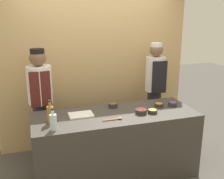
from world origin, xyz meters
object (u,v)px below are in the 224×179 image
Objects in this scene: sauce_bowl_orange at (159,105)px; bottle_vinegar at (50,114)px; sauce_bowl_brown at (113,105)px; sauce_bowl_purple at (173,104)px; bottle_clear at (53,122)px; wooden_spoon at (115,119)px; sauce_bowl_red at (141,111)px; cutting_board at (81,115)px; chef_left at (41,102)px; chef_right at (155,90)px; sauce_bowl_yellow at (153,111)px.

bottle_vinegar is (-1.48, -0.12, 0.08)m from sauce_bowl_orange.
sauce_bowl_purple is (0.81, -0.20, -0.00)m from sauce_bowl_brown.
bottle_clear is 0.22m from bottle_vinegar.
sauce_bowl_brown is at bearing 75.54° from wooden_spoon.
cutting_board is at bearing 167.59° from sauce_bowl_red.
bottle_vinegar is (-0.01, 0.22, 0.01)m from bottle_clear.
sauce_bowl_red is at bearing 14.87° from wooden_spoon.
chef_left is at bearing 132.80° from wooden_spoon.
wooden_spoon is (0.37, -0.27, 0.00)m from cutting_board.
sauce_bowl_red is at bearing 8.67° from bottle_clear.
sauce_bowl_orange is 1.04× the size of sauce_bowl_purple.
sauce_bowl_purple is 0.07× the size of chef_right.
wooden_spoon is (-0.11, -0.44, -0.02)m from sauce_bowl_brown.
chef_left reaches higher than bottle_vinegar.
chef_right is at bearing -0.00° from chef_left.
bottle_vinegar is 0.77m from wooden_spoon.
chef_right is (1.79, -0.00, 0.02)m from chef_left.
bottle_clear is 1.96m from chef_right.
chef_left is (-0.82, 0.89, 0.02)m from wooden_spoon.
sauce_bowl_purple is 0.43× the size of bottle_vinegar.
sauce_bowl_yellow reaches higher than wooden_spoon.
bottle_vinegar reaches higher than sauce_bowl_red.
chef_right is at bearing 53.40° from sauce_bowl_red.
chef_right is at bearing 68.69° from sauce_bowl_orange.
bottle_vinegar reaches higher than sauce_bowl_brown.
sauce_bowl_red is at bearing -126.60° from chef_right.
bottle_clear is (-1.66, -0.31, 0.07)m from sauce_bowl_purple.
cutting_board is 0.41m from bottle_vinegar.
sauce_bowl_red is 0.48× the size of cutting_board.
sauce_bowl_brown is 0.98× the size of sauce_bowl_orange.
sauce_bowl_purple is (0.19, -0.03, 0.00)m from sauce_bowl_orange.
sauce_bowl_red is 1.21× the size of sauce_bowl_brown.
chef_right is at bearing 27.88° from sauce_bowl_brown.
sauce_bowl_orange is 0.67m from chef_right.
chef_left is (-1.36, 0.81, 0.01)m from sauce_bowl_yellow.
chef_left is at bearing 126.15° from cutting_board.
chef_right is (1.71, 0.96, -0.05)m from bottle_clear.
sauce_bowl_purple is at bearing -1.34° from cutting_board.
bottle_vinegar reaches higher than sauce_bowl_orange.
sauce_bowl_red is 1.14m from bottle_vinegar.
sauce_bowl_purple is at bearing -94.20° from chef_right.
bottle_vinegar is at bearing 168.83° from wooden_spoon.
cutting_board is at bearing 144.10° from wooden_spoon.
bottle_vinegar is 0.17× the size of chef_left.
sauce_bowl_yellow is at bearing -134.71° from sauce_bowl_orange.
chef_left reaches higher than sauce_bowl_red.
bottle_vinegar is (-1.13, 0.05, 0.08)m from sauce_bowl_red.
sauce_bowl_purple is 1.86m from chef_left.
sauce_bowl_yellow is 0.07× the size of chef_left.
wooden_spoon is (0.75, -0.15, -0.10)m from bottle_vinegar.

